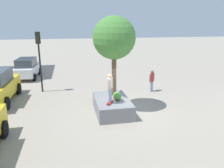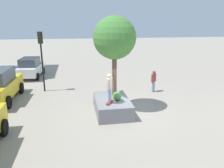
{
  "view_description": "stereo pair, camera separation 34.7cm",
  "coord_description": "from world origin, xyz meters",
  "px_view_note": "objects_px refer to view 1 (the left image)",
  "views": [
    {
      "loc": [
        -11.54,
        2.73,
        5.14
      ],
      "look_at": [
        0.14,
        0.38,
        1.74
      ],
      "focal_mm": 34.94,
      "sensor_mm": 36.0,
      "label": 1
    },
    {
      "loc": [
        -11.61,
        2.39,
        5.14
      ],
      "look_at": [
        0.14,
        0.38,
        1.74
      ],
      "focal_mm": 34.94,
      "sensor_mm": 36.0,
      "label": 2
    }
  ],
  "objects_px": {
    "police_car": "(27,68)",
    "traffic_light_corner": "(39,52)",
    "planter_ledge": "(112,106)",
    "bystander_watching": "(152,79)",
    "skateboard": "(110,102)",
    "skateboarder": "(110,86)",
    "plaza_tree": "(114,38)"
  },
  "relations": [
    {
      "from": "police_car",
      "to": "traffic_light_corner",
      "type": "bearing_deg",
      "value": -159.3
    },
    {
      "from": "planter_ledge",
      "to": "traffic_light_corner",
      "type": "relative_size",
      "value": 0.69
    },
    {
      "from": "planter_ledge",
      "to": "traffic_light_corner",
      "type": "distance_m",
      "value": 7.14
    },
    {
      "from": "police_car",
      "to": "bystander_watching",
      "type": "relative_size",
      "value": 2.54
    },
    {
      "from": "skateboard",
      "to": "bystander_watching",
      "type": "xyz_separation_m",
      "value": [
        4.01,
        -4.01,
        0.06
      ]
    },
    {
      "from": "skateboard",
      "to": "traffic_light_corner",
      "type": "distance_m",
      "value": 7.3
    },
    {
      "from": "skateboard",
      "to": "police_car",
      "type": "bearing_deg",
      "value": 30.17
    },
    {
      "from": "skateboard",
      "to": "police_car",
      "type": "xyz_separation_m",
      "value": [
        10.3,
        5.99,
        0.07
      ]
    },
    {
      "from": "police_car",
      "to": "bystander_watching",
      "type": "xyz_separation_m",
      "value": [
        -6.29,
        -9.99,
        -0.01
      ]
    },
    {
      "from": "skateboard",
      "to": "bystander_watching",
      "type": "bearing_deg",
      "value": -44.97
    },
    {
      "from": "traffic_light_corner",
      "to": "police_car",
      "type": "bearing_deg",
      "value": 20.7
    },
    {
      "from": "skateboard",
      "to": "traffic_light_corner",
      "type": "height_order",
      "value": "traffic_light_corner"
    },
    {
      "from": "planter_ledge",
      "to": "skateboarder",
      "type": "distance_m",
      "value": 1.57
    },
    {
      "from": "skateboard",
      "to": "skateboarder",
      "type": "distance_m",
      "value": 0.94
    },
    {
      "from": "plaza_tree",
      "to": "skateboard",
      "type": "height_order",
      "value": "plaza_tree"
    },
    {
      "from": "planter_ledge",
      "to": "police_car",
      "type": "xyz_separation_m",
      "value": [
        9.66,
        6.23,
        0.54
      ]
    },
    {
      "from": "plaza_tree",
      "to": "police_car",
      "type": "distance_m",
      "value": 11.56
    },
    {
      "from": "planter_ledge",
      "to": "plaza_tree",
      "type": "xyz_separation_m",
      "value": [
        0.68,
        -0.26,
        3.83
      ]
    },
    {
      "from": "skateboard",
      "to": "plaza_tree",
      "type": "bearing_deg",
      "value": -20.83
    },
    {
      "from": "bystander_watching",
      "to": "plaza_tree",
      "type": "bearing_deg",
      "value": 127.56
    },
    {
      "from": "planter_ledge",
      "to": "police_car",
      "type": "bearing_deg",
      "value": 32.79
    },
    {
      "from": "plaza_tree",
      "to": "bystander_watching",
      "type": "distance_m",
      "value": 5.52
    },
    {
      "from": "skateboard",
      "to": "skateboarder",
      "type": "bearing_deg",
      "value": -63.43
    },
    {
      "from": "police_car",
      "to": "traffic_light_corner",
      "type": "xyz_separation_m",
      "value": [
        -4.73,
        -1.79,
        2.09
      ]
    },
    {
      "from": "skateboard",
      "to": "skateboarder",
      "type": "xyz_separation_m",
      "value": [
        0.0,
        -0.0,
        0.94
      ]
    },
    {
      "from": "planter_ledge",
      "to": "police_car",
      "type": "relative_size",
      "value": 0.74
    },
    {
      "from": "plaza_tree",
      "to": "skateboarder",
      "type": "distance_m",
      "value": 2.79
    },
    {
      "from": "police_car",
      "to": "skateboarder",
      "type": "bearing_deg",
      "value": -149.83
    },
    {
      "from": "plaza_tree",
      "to": "traffic_light_corner",
      "type": "relative_size",
      "value": 1.04
    },
    {
      "from": "skateboard",
      "to": "planter_ledge",
      "type": "bearing_deg",
      "value": -20.69
    },
    {
      "from": "plaza_tree",
      "to": "police_car",
      "type": "height_order",
      "value": "plaza_tree"
    },
    {
      "from": "skateboarder",
      "to": "police_car",
      "type": "height_order",
      "value": "skateboarder"
    }
  ]
}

